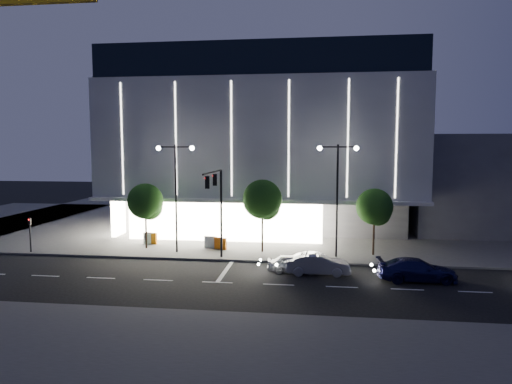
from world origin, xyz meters
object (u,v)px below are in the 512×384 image
object	(u,v)px
street_lamp_east	(337,184)
ped_signal_far	(30,231)
tree_left	(146,203)
barrier_b	(150,238)
street_lamp_west	(176,182)
barrier_c	(220,243)
barrier_d	(211,242)
tree_mid	(263,201)
car_lead	(293,264)
barrier_a	(151,238)
tree_right	(375,209)
traffic_mast	(217,197)
car_second	(318,264)
car_third	(417,270)

from	to	relation	value
street_lamp_east	ped_signal_far	bearing A→B (deg)	-176.56
tree_left	barrier_b	distance (m)	3.84
street_lamp_west	barrier_c	xyz separation A→B (m)	(3.38, 1.39, -5.31)
street_lamp_west	barrier_d	xyz separation A→B (m)	(2.43, 1.87, -5.31)
tree_mid	barrier_c	xyz separation A→B (m)	(-3.64, 0.37, -3.68)
car_lead	barrier_a	world-z (taller)	car_lead
ped_signal_far	tree_right	world-z (taller)	tree_right
barrier_c	traffic_mast	bearing A→B (deg)	-59.33
street_lamp_west	street_lamp_east	distance (m)	13.00
street_lamp_east	car_second	world-z (taller)	street_lamp_east
street_lamp_west	tree_mid	xyz separation A→B (m)	(7.03, 1.02, -1.62)
car_lead	barrier_c	size ratio (longest dim) A/B	3.34
car_third	barrier_c	size ratio (longest dim) A/B	4.64
street_lamp_east	tree_right	world-z (taller)	street_lamp_east
ped_signal_far	car_second	bearing A→B (deg)	-7.98
street_lamp_west	barrier_b	xyz separation A→B (m)	(-3.36, 2.79, -5.31)
ped_signal_far	tree_right	distance (m)	28.21
car_second	ped_signal_far	bearing A→B (deg)	79.59
tree_mid	traffic_mast	bearing A→B (deg)	-129.42
tree_left	car_second	xyz separation A→B (m)	(14.47, -5.82, -3.30)
barrier_a	barrier_d	size ratio (longest dim) A/B	1.00
traffic_mast	ped_signal_far	bearing A→B (deg)	175.85
tree_left	barrier_a	bearing A→B (deg)	97.63
car_third	street_lamp_west	bearing A→B (deg)	70.50
tree_mid	car_second	bearing A→B (deg)	-52.43
tree_right	car_lead	distance (m)	8.94
tree_right	car_second	xyz separation A→B (m)	(-4.53, -5.82, -3.15)
tree_left	car_lead	size ratio (longest dim) A/B	1.56
ped_signal_far	car_third	distance (m)	30.27
tree_left	tree_mid	xyz separation A→B (m)	(10.00, 0.00, 0.30)
barrier_d	barrier_c	bearing A→B (deg)	-14.86
barrier_d	tree_right	bearing A→B (deg)	8.02
car_second	barrier_d	size ratio (longest dim) A/B	4.03
car_third	barrier_d	size ratio (longest dim) A/B	4.64
street_lamp_west	tree_mid	size ratio (longest dim) A/B	1.46
tree_left	barrier_b	xyz separation A→B (m)	(-0.38, 1.77, -3.38)
street_lamp_east	barrier_c	xyz separation A→B (m)	(-9.62, 1.39, -5.31)
tree_right	barrier_c	bearing A→B (deg)	178.30
barrier_c	ped_signal_far	bearing A→B (deg)	-147.31
tree_left	car_second	size ratio (longest dim) A/B	1.29
tree_left	car_third	size ratio (longest dim) A/B	1.12
barrier_b	street_lamp_east	bearing A→B (deg)	-9.00
traffic_mast	tree_mid	distance (m)	4.82
ped_signal_far	barrier_a	distance (m)	9.86
car_lead	barrier_b	bearing A→B (deg)	59.06
tree_mid	car_third	distance (m)	13.26
tree_mid	barrier_b	distance (m)	11.16
tree_left	tree_right	distance (m)	19.00
tree_left	tree_mid	bearing A→B (deg)	0.00
car_lead	ped_signal_far	bearing A→B (deg)	80.20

